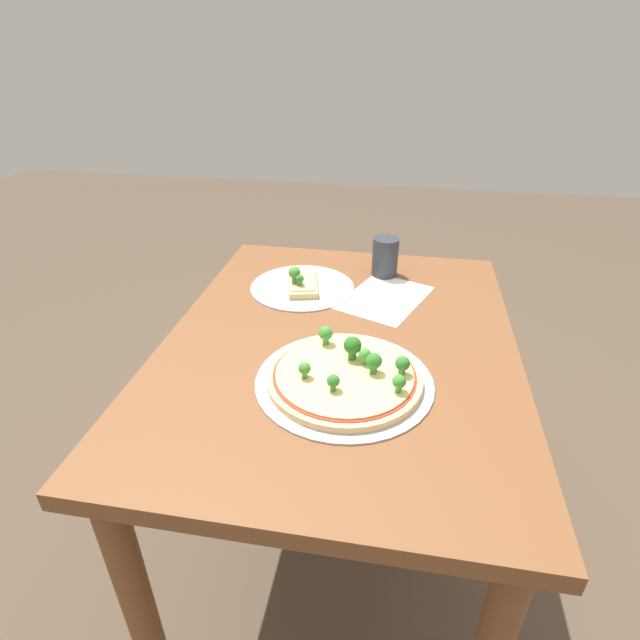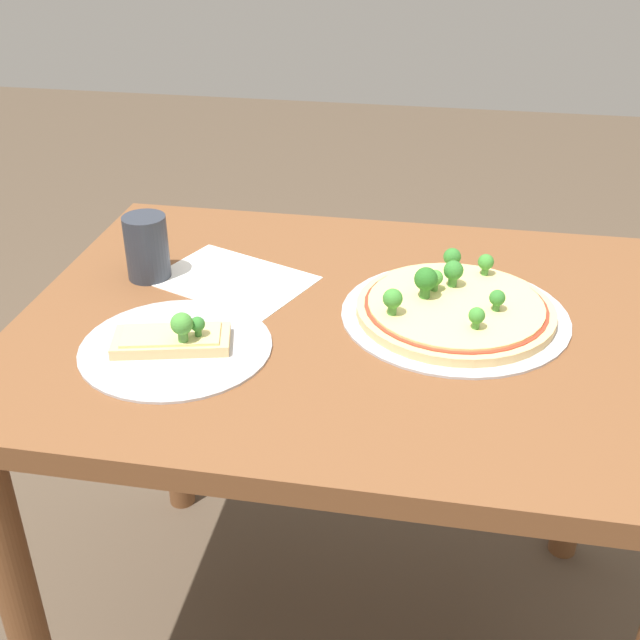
% 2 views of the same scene
% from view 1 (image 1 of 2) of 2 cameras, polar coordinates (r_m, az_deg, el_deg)
% --- Properties ---
extents(ground_plane, '(8.00, 8.00, 0.00)m').
position_cam_1_polar(ground_plane, '(1.63, 1.72, -24.62)').
color(ground_plane, brown).
extents(dining_table, '(1.01, 0.77, 0.74)m').
position_cam_1_polar(dining_table, '(1.18, 2.18, -6.91)').
color(dining_table, brown).
rests_on(dining_table, ground_plane).
extents(pizza_tray_whole, '(0.35, 0.35, 0.07)m').
position_cam_1_polar(pizza_tray_whole, '(0.97, 2.93, -6.37)').
color(pizza_tray_whole, '#B7B7BC').
rests_on(pizza_tray_whole, dining_table).
extents(pizza_tray_slice, '(0.28, 0.28, 0.07)m').
position_cam_1_polar(pizza_tray_slice, '(1.33, -2.08, 4.12)').
color(pizza_tray_slice, '#B7B7BC').
rests_on(pizza_tray_slice, dining_table).
extents(drinking_cup, '(0.07, 0.07, 0.11)m').
position_cam_1_polar(drinking_cup, '(1.39, 7.45, 7.15)').
color(drinking_cup, '#2D333D').
rests_on(drinking_cup, dining_table).
extents(paper_menu, '(0.29, 0.25, 0.00)m').
position_cam_1_polar(paper_menu, '(1.29, 7.42, 2.53)').
color(paper_menu, white).
rests_on(paper_menu, dining_table).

